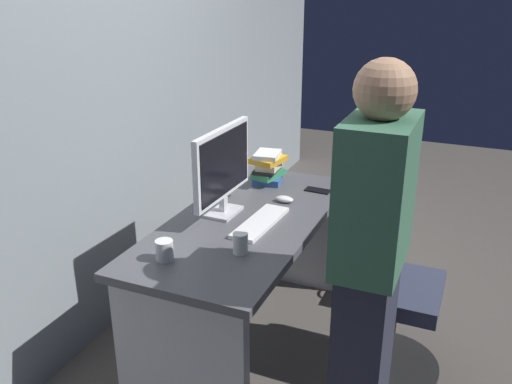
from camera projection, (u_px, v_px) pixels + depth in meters
The scene contains 13 objects.
ground_plane at pixel (248, 340), 3.06m from camera, with size 9.00×9.00×0.00m, color #4C4742.
wall_back at pixel (97, 58), 2.83m from camera, with size 6.40×0.10×3.00m, color gray.
desk at pixel (247, 257), 2.87m from camera, with size 1.53×0.71×0.74m.
office_chair at pixel (383, 292), 2.72m from camera, with size 0.52×0.52×0.94m.
person_at_desk at pixel (370, 267), 2.13m from camera, with size 0.40×0.24×1.64m.
monitor at pixel (223, 167), 2.75m from camera, with size 0.54×0.14×0.46m.
keyboard at pixel (260, 223), 2.72m from camera, with size 0.43×0.13×0.02m, color white.
mouse at pixel (284, 199), 2.98m from camera, with size 0.06×0.10×0.03m, color white.
cup_near_keyboard at pixel (240, 243), 2.42m from camera, with size 0.07×0.07×0.10m, color silver.
cup_by_monitor at pixel (164, 250), 2.36m from camera, with size 0.08×0.08×0.09m, color silver.
book_stack at pixel (268, 168), 3.23m from camera, with size 0.24×0.20×0.19m.
cell_phone at pixel (318, 190), 3.14m from camera, with size 0.07×0.14×0.01m, color black.
handbag at pixel (379, 279), 3.42m from camera, with size 0.34×0.14×0.38m.
Camera 1 is at (-2.33, -1.05, 1.89)m, focal length 38.50 mm.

